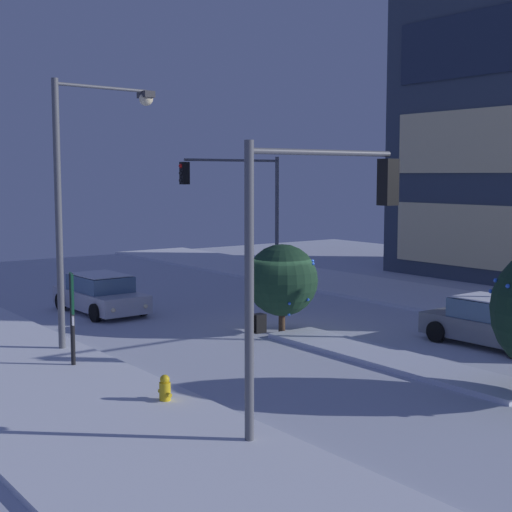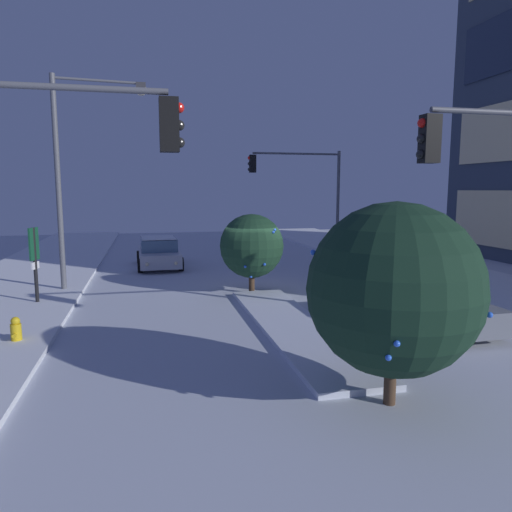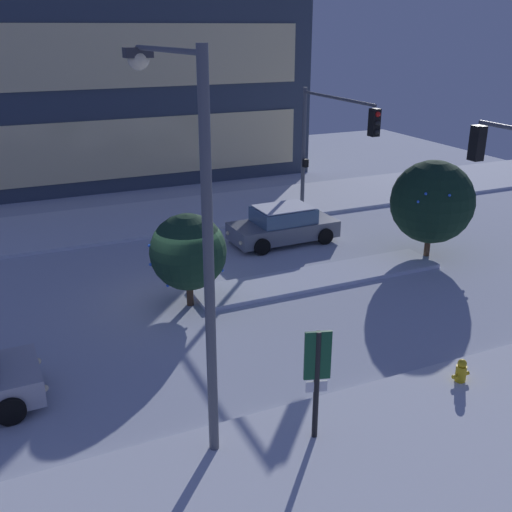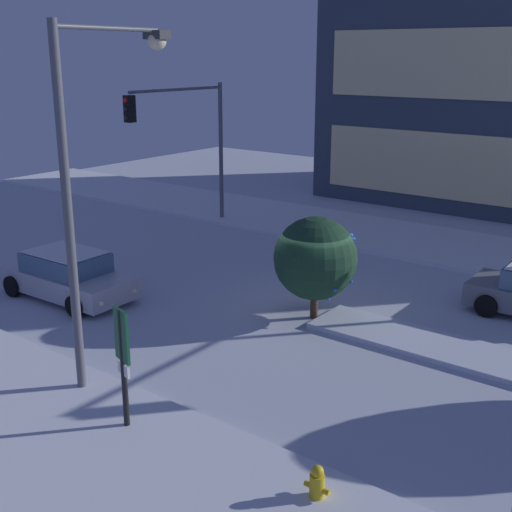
% 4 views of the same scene
% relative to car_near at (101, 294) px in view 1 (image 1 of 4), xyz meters
% --- Properties ---
extents(ground, '(52.00, 52.00, 0.00)m').
position_rel_car_near_xyz_m(ground, '(6.82, 3.47, -0.71)').
color(ground, silver).
extents(curb_strip_near, '(52.00, 5.20, 0.14)m').
position_rel_car_near_xyz_m(curb_strip_near, '(6.82, -5.54, -0.64)').
color(curb_strip_near, silver).
rests_on(curb_strip_near, ground).
extents(curb_strip_far, '(52.00, 5.20, 0.14)m').
position_rel_car_near_xyz_m(curb_strip_far, '(6.82, 12.48, -0.64)').
color(curb_strip_far, silver).
rests_on(curb_strip_far, ground).
extents(median_strip, '(9.00, 1.80, 0.14)m').
position_rel_car_near_xyz_m(median_strip, '(11.76, 3.37, -0.64)').
color(median_strip, silver).
rests_on(median_strip, ground).
extents(car_near, '(4.65, 2.23, 1.49)m').
position_rel_car_near_xyz_m(car_near, '(0.00, 0.00, 0.00)').
color(car_near, '#B7B7C1').
rests_on(car_near, ground).
extents(car_far, '(4.43, 2.18, 1.49)m').
position_rel_car_near_xyz_m(car_far, '(12.29, 7.32, -0.00)').
color(car_far, slate).
rests_on(car_far, ground).
extents(traffic_light_corner_far_left, '(0.32, 5.62, 6.10)m').
position_rel_car_near_xyz_m(traffic_light_corner_far_left, '(-2.78, 8.42, 3.62)').
color(traffic_light_corner_far_left, '#565960').
rests_on(traffic_light_corner_far_left, ground).
extents(traffic_light_corner_near_right, '(0.32, 4.07, 5.87)m').
position_rel_car_near_xyz_m(traffic_light_corner_near_right, '(14.79, -2.19, 3.31)').
color(traffic_light_corner_near_right, '#565960').
rests_on(traffic_light_corner_near_right, ground).
extents(street_lamp_arched, '(0.68, 3.39, 7.97)m').
position_rel_car_near_xyz_m(street_lamp_arched, '(5.17, -2.75, 4.49)').
color(street_lamp_arched, '#565960').
rests_on(street_lamp_arched, ground).
extents(fire_hydrant, '(0.48, 0.26, 0.73)m').
position_rel_car_near_xyz_m(fire_hydrant, '(11.59, -3.78, -0.36)').
color(fire_hydrant, gold).
rests_on(fire_hydrant, ground).
extents(parking_info_sign, '(0.54, 0.21, 2.62)m').
position_rel_car_near_xyz_m(parking_info_sign, '(7.31, -4.18, 0.95)').
color(parking_info_sign, black).
rests_on(parking_info_sign, ground).
extents(decorated_tree_median, '(2.41, 2.37, 2.97)m').
position_rel_car_near_xyz_m(decorated_tree_median, '(7.00, 3.24, 1.07)').
color(decorated_tree_median, '#473323').
rests_on(decorated_tree_median, ground).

